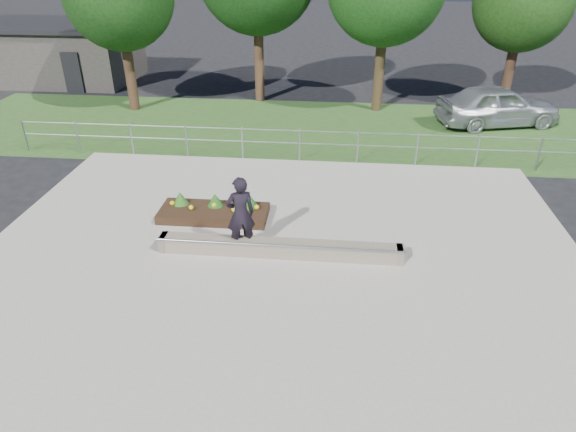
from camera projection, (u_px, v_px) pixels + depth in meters
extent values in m
plane|color=black|center=(272.00, 290.00, 11.49)|extent=(120.00, 120.00, 0.00)
cube|color=#284A1D|center=(306.00, 129.00, 21.09)|extent=(30.00, 8.00, 0.02)
cube|color=gray|center=(272.00, 289.00, 11.47)|extent=(15.00, 15.00, 0.06)
cylinder|color=gray|center=(25.00, 136.00, 18.62)|extent=(0.06, 0.06, 1.20)
cylinder|color=#979AA0|center=(78.00, 138.00, 18.45)|extent=(0.06, 0.06, 1.20)
cylinder|color=#93979B|center=(132.00, 140.00, 18.27)|extent=(0.06, 0.06, 1.20)
cylinder|color=gray|center=(187.00, 142.00, 18.10)|extent=(0.06, 0.06, 1.20)
cylinder|color=#999DA2|center=(242.00, 144.00, 17.93)|extent=(0.06, 0.06, 1.20)
cylinder|color=gray|center=(299.00, 146.00, 17.75)|extent=(0.06, 0.06, 1.20)
cylinder|color=gray|center=(358.00, 148.00, 17.58)|extent=(0.06, 0.06, 1.20)
cylinder|color=gray|center=(417.00, 150.00, 17.40)|extent=(0.06, 0.06, 1.20)
cylinder|color=#909498|center=(477.00, 152.00, 17.23)|extent=(0.06, 0.06, 1.20)
cylinder|color=gray|center=(539.00, 154.00, 17.06)|extent=(0.06, 0.06, 1.20)
cylinder|color=#93959B|center=(300.00, 131.00, 17.49)|extent=(20.00, 0.04, 0.04)
cylinder|color=#96989E|center=(299.00, 143.00, 17.70)|extent=(20.00, 0.04, 0.04)
cube|color=#322E2C|center=(58.00, 54.00, 27.76)|extent=(8.00, 5.00, 2.80)
cube|color=black|center=(51.00, 24.00, 27.04)|extent=(8.40, 5.40, 0.20)
cube|color=black|center=(72.00, 73.00, 25.55)|extent=(0.90, 0.10, 2.00)
cylinder|color=#311E13|center=(131.00, 77.00, 22.84)|extent=(0.44, 0.44, 2.93)
cylinder|color=#362015|center=(259.00, 65.00, 24.00)|extent=(0.44, 0.44, 3.38)
cylinder|color=#2F2112|center=(379.00, 75.00, 22.70)|extent=(0.44, 0.44, 3.15)
cylinder|color=black|center=(508.00, 76.00, 23.60)|extent=(0.44, 0.44, 2.70)
sphere|color=black|center=(523.00, 2.00, 22.09)|extent=(4.20, 4.20, 4.20)
cube|color=#695D4E|center=(279.00, 248.00, 12.56)|extent=(6.00, 0.40, 0.40)
cylinder|color=gray|center=(278.00, 246.00, 12.29)|extent=(6.00, 0.06, 0.06)
cube|color=brown|center=(164.00, 242.00, 12.81)|extent=(0.15, 0.42, 0.40)
cube|color=brown|center=(399.00, 255.00, 12.31)|extent=(0.15, 0.42, 0.40)
cube|color=black|center=(214.00, 213.00, 14.30)|extent=(3.00, 1.20, 0.25)
sphere|color=gold|center=(172.00, 203.00, 14.39)|extent=(0.14, 0.14, 0.14)
sphere|color=yellow|center=(191.00, 207.00, 14.17)|extent=(0.14, 0.14, 0.14)
sphere|color=yellow|center=(214.00, 205.00, 14.29)|extent=(0.14, 0.14, 0.14)
sphere|color=yellow|center=(234.00, 210.00, 14.06)|extent=(0.14, 0.14, 0.14)
sphere|color=yellow|center=(257.00, 207.00, 14.19)|extent=(0.14, 0.14, 0.14)
cone|color=#1F4F16|center=(180.00, 198.00, 14.46)|extent=(0.44, 0.44, 0.36)
cone|color=#184A15|center=(215.00, 200.00, 14.37)|extent=(0.44, 0.44, 0.36)
cone|color=#144413|center=(250.00, 201.00, 14.29)|extent=(0.44, 0.44, 0.36)
cylinder|color=silver|center=(231.00, 251.00, 12.76)|extent=(0.05, 0.03, 0.05)
cylinder|color=silver|center=(233.00, 247.00, 12.92)|extent=(0.05, 0.03, 0.05)
cylinder|color=silver|center=(252.00, 252.00, 12.72)|extent=(0.05, 0.03, 0.05)
cylinder|color=silver|center=(253.00, 248.00, 12.88)|extent=(0.05, 0.03, 0.05)
cylinder|color=#A0A0A5|center=(232.00, 248.00, 12.83)|extent=(0.02, 0.18, 0.02)
cylinder|color=#9F9EA4|center=(252.00, 249.00, 12.78)|extent=(0.02, 0.18, 0.02)
cube|color=maroon|center=(242.00, 248.00, 12.80)|extent=(0.80, 0.21, 0.02)
imported|color=black|center=(240.00, 214.00, 12.33)|extent=(0.83, 0.69, 1.93)
imported|color=#9DA2A6|center=(498.00, 106.00, 21.15)|extent=(5.29, 3.17, 1.69)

